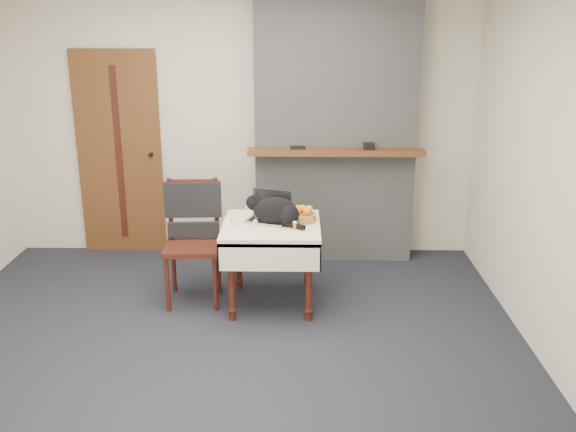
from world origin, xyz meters
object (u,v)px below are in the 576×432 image
side_table (271,237)px  laptop (270,213)px  door (120,154)px  cream_jar (234,222)px  chair (193,224)px  cat (276,211)px  fruit_basket (302,215)px  pill_bottle (295,225)px

side_table → laptop: bearing=99.5°
door → cream_jar: 1.83m
chair → cat: bearing=-15.9°
side_table → door: bearing=140.7°
side_table → cat: cat is taller
fruit_basket → chair: (-0.91, 0.07, -0.10)m
door → cat: size_ratio=4.05×
cat → pill_bottle: cat is taller
door → laptop: door is taller
pill_bottle → cream_jar: bearing=169.5°
cream_jar → fruit_basket: 0.56m
fruit_basket → chair: 0.92m
cat → cream_jar: size_ratio=7.51×
cream_jar → side_table: bearing=8.9°
cream_jar → pill_bottle: (0.49, -0.09, 0.00)m
laptop → cream_jar: laptop is taller
laptop → cat: bearing=-45.5°
door → cream_jar: size_ratio=30.44×
door → cat: (1.58, -1.27, -0.19)m
laptop → fruit_basket: bearing=12.1°
pill_bottle → laptop: bearing=130.8°
cat → chair: (-0.70, 0.16, -0.16)m
door → cat: 2.03m
pill_bottle → fruit_basket: fruit_basket is taller
cream_jar → laptop: bearing=28.4°
laptop → pill_bottle: (0.21, -0.24, -0.03)m
fruit_basket → side_table: bearing=-162.5°
door → cat: bearing=-38.7°
cat → cream_jar: cat is taller
cat → pill_bottle: bearing=-27.0°
laptop → pill_bottle: laptop is taller
door → pill_bottle: 2.24m
laptop → fruit_basket: (0.27, -0.03, -0.01)m
cat → cream_jar: (-0.33, -0.04, -0.08)m
side_table → fruit_basket: (0.25, 0.08, 0.16)m
cat → chair: bearing=-178.7°
pill_bottle → chair: chair is taller
side_table → cat: bearing=-7.1°
door → fruit_basket: 2.16m
pill_bottle → fruit_basket: (0.06, 0.22, 0.02)m
side_table → cream_jar: bearing=-171.1°
laptop → cream_jar: (-0.28, -0.15, -0.03)m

